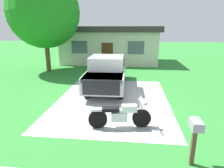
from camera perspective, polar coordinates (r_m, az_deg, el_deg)
ground_plane at (r=9.74m, az=0.16°, el=-4.60°), size 80.00×80.00×0.00m
driveway_pad at (r=9.73m, az=0.16°, el=-4.59°), size 5.34×7.27×0.01m
motorcycle at (r=7.03m, az=2.42°, el=-8.90°), size 2.20×0.73×1.09m
pickup_truck at (r=11.56m, az=-1.23°, el=3.67°), size 2.11×5.67×1.90m
mailbox at (r=5.43m, az=22.86°, el=-12.28°), size 0.26×0.48×1.26m
shade_tree at (r=16.59m, az=-19.05°, el=18.98°), size 5.37×5.37×7.20m
neighbor_house at (r=20.24m, az=-0.44°, el=11.43°), size 9.60×5.60×3.50m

